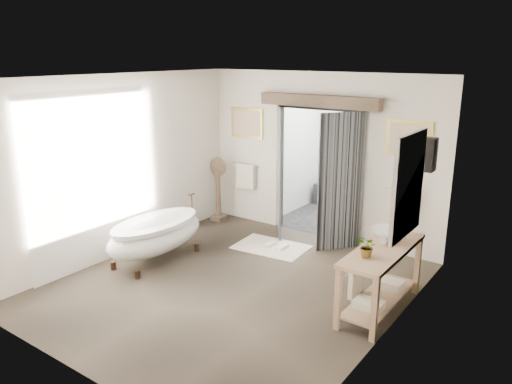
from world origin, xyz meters
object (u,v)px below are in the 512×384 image
at_px(vanity, 379,274).
at_px(basin, 388,235).
at_px(rug, 271,247).
at_px(clawfoot_tub, 156,234).

distance_m(vanity, basin, 0.52).
bearing_deg(rug, clawfoot_tub, -128.68).
xyz_separation_m(vanity, basin, (-0.04, 0.31, 0.42)).
height_order(rug, basin, basin).
relative_size(clawfoot_tub, vanity, 1.15).
distance_m(clawfoot_tub, rug, 1.97).
distance_m(vanity, rug, 2.54).
bearing_deg(vanity, basin, 96.52).
xyz_separation_m(clawfoot_tub, basin, (3.45, 0.83, 0.49)).
xyz_separation_m(clawfoot_tub, rug, (1.20, 1.50, -0.43)).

